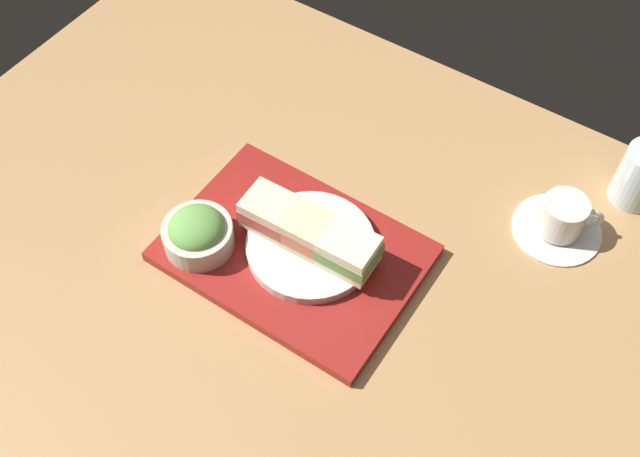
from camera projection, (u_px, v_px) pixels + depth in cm
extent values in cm
cube|color=tan|center=(308.00, 265.00, 116.74)|extent=(140.00, 100.00, 3.00)
cube|color=maroon|center=(294.00, 253.00, 115.06)|extent=(37.77, 26.88, 1.95)
cylinder|color=silver|center=(309.00, 245.00, 113.72)|extent=(19.71, 19.71, 1.71)
cube|color=beige|center=(271.00, 219.00, 114.51)|extent=(7.97, 6.66, 1.49)
cube|color=#B74C42|center=(271.00, 212.00, 112.93)|extent=(8.08, 7.01, 2.37)
cube|color=beige|center=(270.00, 204.00, 111.35)|extent=(7.97, 6.66, 1.49)
cube|color=beige|center=(309.00, 239.00, 112.44)|extent=(7.97, 6.66, 1.43)
cube|color=#CC6B4C|center=(309.00, 231.00, 110.79)|extent=(8.16, 6.79, 2.61)
cube|color=beige|center=(309.00, 223.00, 109.14)|extent=(7.97, 6.66, 1.43)
cube|color=#EFE5C1|center=(349.00, 259.00, 110.25)|extent=(7.97, 6.66, 1.65)
cube|color=#669347|center=(349.00, 252.00, 108.66)|extent=(8.43, 6.93, 2.23)
cube|color=#EFE5C1|center=(349.00, 244.00, 107.07)|extent=(7.97, 6.66, 1.65)
cylinder|color=beige|center=(198.00, 236.00, 113.13)|extent=(10.73, 10.73, 4.21)
ellipsoid|color=#6BA84C|center=(196.00, 228.00, 111.41)|extent=(8.48, 8.48, 4.67)
cylinder|color=silver|center=(557.00, 229.00, 118.39)|extent=(14.15, 14.15, 0.80)
cylinder|color=silver|center=(562.00, 216.00, 115.54)|extent=(7.06, 7.06, 6.15)
cylinder|color=black|center=(567.00, 205.00, 113.35)|extent=(6.49, 6.49, 0.40)
torus|color=silver|center=(590.00, 219.00, 115.22)|extent=(4.17, 2.57, 4.25)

